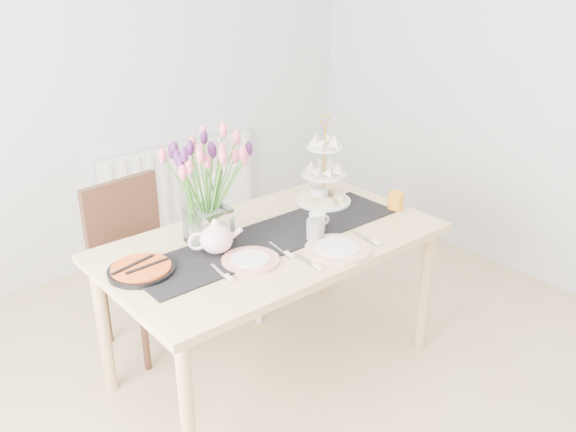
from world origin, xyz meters
TOP-DOWN VIEW (x-y plane):
  - room_shell at (0.00, 0.00)m, footprint 4.50×4.50m
  - radiator at (0.50, 2.19)m, footprint 1.20×0.08m
  - dining_table at (0.07, 0.60)m, footprint 1.60×0.90m
  - chair_brown at (-0.30, 1.30)m, footprint 0.50×0.50m
  - chair_white at (0.36, 1.28)m, footprint 0.51×0.51m
  - table_runner at (0.07, 0.60)m, footprint 1.40×0.35m
  - tulip_vase at (-0.18, 0.76)m, footprint 0.64×0.64m
  - cake_stand at (0.56, 0.76)m, footprint 0.30×0.30m
  - teapot at (-0.22, 0.64)m, footprint 0.30×0.27m
  - cream_jug at (0.53, 0.77)m, footprint 0.11×0.11m
  - tart_tin at (-0.57, 0.69)m, footprint 0.28×0.28m
  - mug_grey at (0.22, 0.46)m, footprint 0.12×0.12m
  - mug_white at (0.29, 0.52)m, footprint 0.09×0.09m
  - mug_orange at (0.79, 0.46)m, footprint 0.12×0.12m
  - plate_left at (-0.15, 0.48)m, footprint 0.29×0.29m
  - plate_right at (0.22, 0.31)m, footprint 0.33×0.33m

SIDE VIEW (x-z plane):
  - radiator at x=0.50m, z-range 0.15..0.75m
  - chair_white at x=0.36m, z-range 0.06..0.89m
  - chair_brown at x=-0.30m, z-range 0.08..0.98m
  - dining_table at x=0.07m, z-range 0.30..1.05m
  - table_runner at x=0.07m, z-range 0.75..0.76m
  - plate_left at x=-0.15m, z-range 0.75..0.76m
  - plate_right at x=0.22m, z-range 0.75..0.77m
  - tart_tin at x=-0.57m, z-range 0.75..0.78m
  - cream_jug at x=0.53m, z-range 0.75..0.84m
  - mug_white at x=0.29m, z-range 0.75..0.84m
  - mug_orange at x=0.79m, z-range 0.75..0.85m
  - mug_grey at x=0.22m, z-range 0.75..0.85m
  - teapot at x=-0.22m, z-range 0.75..0.90m
  - cake_stand at x=0.56m, z-range 0.66..1.09m
  - tulip_vase at x=-0.18m, z-range 0.83..1.38m
  - room_shell at x=0.00m, z-range -0.95..3.55m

